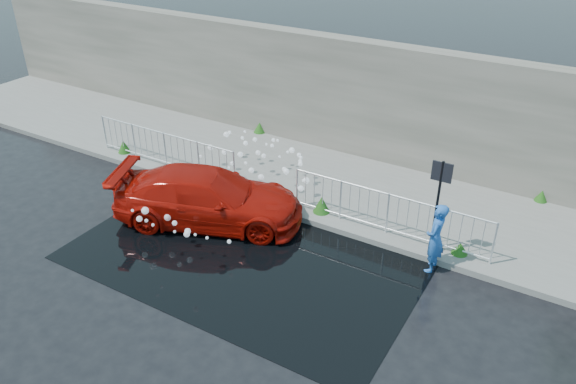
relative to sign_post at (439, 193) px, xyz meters
name	(u,v)px	position (x,y,z in m)	size (l,w,h in m)	color
ground	(204,271)	(-4.20, -3.10, -1.72)	(90.00, 90.00, 0.00)	black
pavement	(310,178)	(-4.20, 1.90, -1.65)	(30.00, 4.00, 0.15)	slate
curb	(274,209)	(-4.20, -0.10, -1.64)	(30.00, 0.25, 0.16)	slate
retaining_wall	(346,96)	(-4.20, 4.10, 0.18)	(30.00, 0.60, 3.50)	#565348
puddle	(247,255)	(-3.70, -2.10, -1.72)	(8.00, 5.00, 0.01)	black
sign_post	(439,193)	(0.00, 0.00, 0.00)	(0.45, 0.06, 2.50)	black
railing_left	(165,148)	(-8.20, 0.25, -0.99)	(5.05, 0.05, 1.10)	silver
railing_right	(388,212)	(-1.20, 0.25, -0.99)	(5.05, 0.05, 1.10)	silver
weeds	(290,175)	(-4.55, 1.35, -1.39)	(12.17, 3.93, 0.44)	#1B4311
water_spray	(237,175)	(-5.44, 0.01, -1.03)	(3.63, 5.38, 1.08)	white
red_car	(208,197)	(-5.37, -1.34, -1.03)	(1.93, 4.75, 1.38)	#A40E06
person	(435,238)	(0.17, -0.41, -0.88)	(0.61, 0.40, 1.68)	blue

